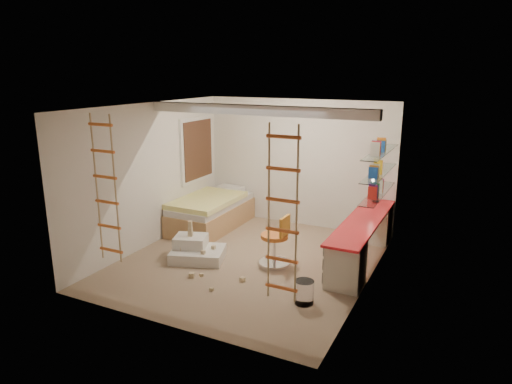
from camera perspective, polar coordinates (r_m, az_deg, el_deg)
The scene contains 15 objects.
floor at distance 7.84m, azimuth -0.98°, elevation -8.66°, with size 4.50×4.50×0.00m, color #957860.
ceiling_beam at distance 7.48m, azimuth 0.00°, elevation 10.19°, with size 4.00×0.18×0.16m, color white.
window_frame at distance 9.62m, azimuth -7.42°, elevation 5.29°, with size 0.06×1.15×1.35m, color white.
window_blind at distance 9.60m, azimuth -7.22°, elevation 5.28°, with size 0.02×1.00×1.20m, color #4C2D1E.
rope_ladder_left at distance 6.76m, azimuth -18.24°, elevation 0.28°, with size 0.41×0.04×2.13m, color orange, non-canonical shape.
rope_ladder_right at distance 5.29m, azimuth 3.32°, elevation -2.96°, with size 0.41×0.04×2.13m, color #DF5526, non-canonical shape.
waste_bin at distance 6.50m, azimuth 6.05°, elevation -12.35°, with size 0.27×0.27×0.34m, color white.
desk at distance 7.91m, azimuth 13.13°, elevation -5.70°, with size 0.56×2.80×0.75m.
shelves at distance 7.83m, azimuth 15.15°, elevation 2.32°, with size 0.25×1.80×0.71m.
bed at distance 9.42m, azimuth -5.61°, elevation -2.50°, with size 1.02×2.00×0.69m.
task_lamp at distance 8.61m, azimuth 14.61°, elevation 0.99°, with size 0.14×0.36×0.57m.
swivel_chair at distance 7.59m, azimuth 2.49°, elevation -6.88°, with size 0.53×0.53×0.87m.
play_platform at distance 7.95m, azimuth -7.52°, elevation -7.28°, with size 1.05×0.93×0.39m.
toy_blocks at distance 7.57m, azimuth -6.97°, elevation -7.57°, with size 1.38×1.07×0.66m.
books at distance 7.81m, azimuth 15.20°, elevation 3.07°, with size 0.14×0.70×0.92m.
Camera 1 is at (3.29, -6.39, 3.13)m, focal length 32.00 mm.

